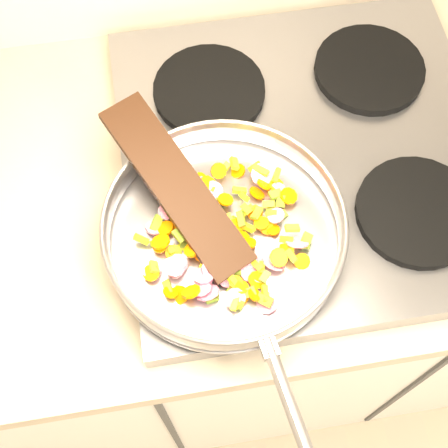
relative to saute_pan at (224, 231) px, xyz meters
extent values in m
cube|color=#939399|center=(0.16, 0.14, -0.07)|extent=(0.60, 0.60, 0.04)
cylinder|color=black|center=(0.02, 0.00, -0.04)|extent=(0.19, 0.19, 0.02)
cylinder|color=black|center=(0.30, 0.00, -0.04)|extent=(0.19, 0.19, 0.02)
cylinder|color=black|center=(0.02, 0.28, -0.04)|extent=(0.19, 0.19, 0.02)
cylinder|color=black|center=(0.30, 0.28, -0.04)|extent=(0.19, 0.19, 0.02)
cylinder|color=#9E9EA5|center=(0.00, 0.00, -0.03)|extent=(0.35, 0.35, 0.01)
torus|color=#9E9EA5|center=(0.00, 0.00, 0.00)|extent=(0.39, 0.39, 0.05)
torus|color=#9E9EA5|center=(0.00, 0.00, 0.02)|extent=(0.35, 0.35, 0.01)
cylinder|color=#9E9EA5|center=(0.04, -0.26, 0.01)|extent=(0.05, 0.19, 0.02)
cube|color=#9E9EA5|center=(0.03, -0.18, 0.01)|extent=(0.03, 0.03, 0.02)
cylinder|color=#FF7001|center=(-0.02, 0.10, -0.02)|extent=(0.02, 0.02, 0.01)
cube|color=yellow|center=(-0.01, -0.03, 0.00)|extent=(0.02, 0.02, 0.01)
cube|color=yellow|center=(-0.12, 0.01, -0.01)|extent=(0.02, 0.02, 0.02)
cylinder|color=#FF7001|center=(0.04, 0.11, -0.02)|extent=(0.03, 0.03, 0.02)
cylinder|color=#FF7001|center=(-0.05, 0.05, -0.02)|extent=(0.03, 0.02, 0.03)
cylinder|color=#D71459|center=(-0.08, -0.04, -0.02)|extent=(0.03, 0.03, 0.02)
cylinder|color=#FF7001|center=(0.05, 0.03, -0.02)|extent=(0.03, 0.03, 0.02)
cylinder|color=#FF7001|center=(-0.04, -0.03, -0.01)|extent=(0.03, 0.03, 0.01)
cube|color=olive|center=(0.07, 0.02, -0.01)|extent=(0.02, 0.02, 0.02)
cylinder|color=#D71459|center=(-0.04, -0.09, -0.01)|extent=(0.04, 0.04, 0.02)
cube|color=olive|center=(0.00, 0.06, -0.01)|extent=(0.02, 0.02, 0.02)
cylinder|color=#FF7001|center=(-0.09, -0.08, -0.01)|extent=(0.03, 0.03, 0.02)
cylinder|color=#D71459|center=(0.07, 0.09, -0.01)|extent=(0.05, 0.05, 0.03)
cylinder|color=#D71459|center=(0.00, -0.03, -0.01)|extent=(0.03, 0.03, 0.02)
cylinder|color=#FF7001|center=(-0.11, -0.04, -0.01)|extent=(0.03, 0.03, 0.01)
cube|color=yellow|center=(0.03, 0.07, -0.01)|extent=(0.02, 0.01, 0.01)
cylinder|color=#FF7001|center=(-0.07, 0.03, -0.02)|extent=(0.02, 0.03, 0.01)
cylinder|color=#FF7001|center=(0.10, 0.04, -0.01)|extent=(0.04, 0.04, 0.01)
cylinder|color=#D71459|center=(-0.10, 0.03, -0.02)|extent=(0.04, 0.04, 0.01)
cylinder|color=#D71459|center=(-0.07, -0.03, -0.01)|extent=(0.04, 0.04, 0.02)
cube|color=yellow|center=(0.04, 0.03, -0.01)|extent=(0.02, 0.02, 0.01)
cube|color=olive|center=(-0.10, 0.01, -0.02)|extent=(0.02, 0.01, 0.01)
cylinder|color=#FF7001|center=(0.07, -0.06, 0.00)|extent=(0.03, 0.03, 0.01)
cylinder|color=#FF7001|center=(0.00, 0.02, -0.02)|extent=(0.03, 0.03, 0.02)
cube|color=yellow|center=(0.09, -0.04, -0.01)|extent=(0.01, 0.02, 0.01)
cube|color=olive|center=(0.05, 0.02, 0.00)|extent=(0.02, 0.02, 0.01)
cylinder|color=#D71459|center=(0.00, -0.10, -0.01)|extent=(0.04, 0.03, 0.03)
cube|color=olive|center=(0.09, 0.04, -0.01)|extent=(0.02, 0.02, 0.02)
cylinder|color=#D71459|center=(-0.11, -0.04, -0.01)|extent=(0.04, 0.04, 0.02)
cube|color=olive|center=(-0.06, 0.00, -0.02)|extent=(0.02, 0.02, 0.02)
cylinder|color=#D71459|center=(-0.05, -0.08, 0.00)|extent=(0.04, 0.03, 0.03)
cylinder|color=#FF7001|center=(0.06, 0.01, -0.01)|extent=(0.03, 0.03, 0.01)
cylinder|color=#D71459|center=(0.03, -0.06, -0.01)|extent=(0.04, 0.04, 0.02)
cylinder|color=#FF7001|center=(-0.06, -0.08, 0.00)|extent=(0.04, 0.03, 0.03)
cylinder|color=#FF7001|center=(0.00, 0.01, 0.00)|extent=(0.03, 0.03, 0.01)
cube|color=olive|center=(-0.10, 0.03, -0.01)|extent=(0.02, 0.03, 0.02)
cylinder|color=#FF7001|center=(-0.02, 0.04, -0.01)|extent=(0.03, 0.04, 0.02)
cylinder|color=#FF7001|center=(0.02, -0.01, -0.02)|extent=(0.04, 0.03, 0.03)
cube|color=olive|center=(-0.06, 0.03, -0.02)|extent=(0.02, 0.02, 0.01)
cylinder|color=#D71459|center=(0.06, -0.06, -0.02)|extent=(0.04, 0.03, 0.03)
cube|color=olive|center=(-0.11, -0.04, -0.01)|extent=(0.01, 0.02, 0.01)
cube|color=yellow|center=(0.07, 0.04, -0.01)|extent=(0.02, 0.01, 0.01)
cube|color=yellow|center=(-0.01, 0.08, -0.01)|extent=(0.02, 0.02, 0.01)
cylinder|color=#FF7001|center=(-0.10, 0.00, -0.01)|extent=(0.02, 0.02, 0.01)
cube|color=olive|center=(-0.04, 0.09, -0.01)|extent=(0.02, 0.02, 0.01)
cylinder|color=#D71459|center=(-0.01, 0.07, -0.01)|extent=(0.04, 0.04, 0.01)
cylinder|color=#FF7001|center=(0.01, -0.10, -0.01)|extent=(0.03, 0.03, 0.03)
cylinder|color=#FF7001|center=(0.03, -0.10, -0.01)|extent=(0.02, 0.03, 0.02)
cylinder|color=#D71459|center=(-0.01, -0.07, -0.01)|extent=(0.02, 0.02, 0.02)
cube|color=olive|center=(0.12, -0.03, -0.01)|extent=(0.02, 0.02, 0.01)
cylinder|color=#D71459|center=(0.00, -0.04, 0.00)|extent=(0.04, 0.04, 0.02)
cylinder|color=#FF7001|center=(0.09, 0.07, -0.01)|extent=(0.03, 0.03, 0.02)
cube|color=olive|center=(0.02, 0.02, -0.02)|extent=(0.02, 0.02, 0.02)
cylinder|color=#FF7001|center=(0.03, -0.02, -0.01)|extent=(0.03, 0.03, 0.01)
cube|color=olive|center=(0.11, -0.03, -0.01)|extent=(0.02, 0.02, 0.01)
cube|color=olive|center=(-0.09, -0.07, -0.02)|extent=(0.01, 0.03, 0.02)
cylinder|color=#FF7001|center=(0.01, 0.05, 0.00)|extent=(0.03, 0.03, 0.01)
cylinder|color=#D71459|center=(0.08, 0.01, 0.00)|extent=(0.04, 0.04, 0.02)
cylinder|color=#D71459|center=(0.09, 0.06, -0.02)|extent=(0.03, 0.03, 0.02)
cube|color=olive|center=(0.01, -0.09, -0.02)|extent=(0.02, 0.02, 0.01)
cube|color=olive|center=(-0.06, 0.07, 0.00)|extent=(0.02, 0.02, 0.02)
cube|color=yellow|center=(0.04, -0.06, -0.02)|extent=(0.01, 0.02, 0.01)
cylinder|color=#FF7001|center=(0.01, -0.09, 0.00)|extent=(0.03, 0.03, 0.01)
cylinder|color=#FF7001|center=(-0.02, -0.01, -0.01)|extent=(0.03, 0.03, 0.02)
cylinder|color=#FF7001|center=(-0.05, -0.02, 0.00)|extent=(0.03, 0.03, 0.02)
cube|color=yellow|center=(0.00, -0.08, 0.00)|extent=(0.02, 0.02, 0.02)
cylinder|color=#FF7001|center=(0.03, -0.08, -0.02)|extent=(0.03, 0.03, 0.01)
cylinder|color=#FF7001|center=(0.07, 0.07, -0.01)|extent=(0.03, 0.03, 0.03)
cube|color=olive|center=(-0.05, 0.05, -0.01)|extent=(0.01, 0.02, 0.01)
cylinder|color=#D71459|center=(-0.03, 0.10, -0.01)|extent=(0.03, 0.03, 0.02)
cube|color=yellow|center=(0.09, -0.03, -0.01)|extent=(0.02, 0.02, 0.01)
cube|color=olive|center=(0.00, -0.11, -0.01)|extent=(0.02, 0.02, 0.01)
cylinder|color=#D71459|center=(-0.03, -0.05, 0.00)|extent=(0.05, 0.04, 0.02)
cylinder|color=#D71459|center=(-0.04, -0.06, 0.00)|extent=(0.04, 0.04, 0.02)
cube|color=yellow|center=(0.00, -0.11, -0.01)|extent=(0.02, 0.02, 0.01)
cube|color=yellow|center=(0.09, -0.05, 0.00)|extent=(0.02, 0.02, 0.01)
cylinder|color=#FF7001|center=(0.00, 0.01, -0.01)|extent=(0.03, 0.03, 0.02)
cylinder|color=#D71459|center=(-0.04, -0.06, -0.01)|extent=(0.04, 0.04, 0.01)
cylinder|color=#FF7001|center=(-0.01, 0.09, -0.01)|extent=(0.02, 0.02, 0.01)
cylinder|color=#FF7001|center=(0.00, 0.03, -0.01)|extent=(0.02, 0.02, 0.02)
cylinder|color=#D71459|center=(0.04, -0.11, -0.02)|extent=(0.04, 0.05, 0.02)
cube|color=olive|center=(-0.07, 0.00, 0.00)|extent=(0.02, 0.02, 0.01)
cylinder|color=#FF7001|center=(-0.01, 0.08, 0.00)|extent=(0.04, 0.04, 0.02)
cylinder|color=#FF7001|center=(0.07, 0.00, -0.02)|extent=(0.02, 0.02, 0.01)
cylinder|color=#FF7001|center=(0.06, 0.00, -0.02)|extent=(0.03, 0.03, 0.02)
cube|color=olive|center=(0.04, 0.03, 0.00)|extent=(0.02, 0.02, 0.02)
cube|color=olive|center=(0.10, -0.01, 0.00)|extent=(0.02, 0.01, 0.01)
cylinder|color=#FF7001|center=(0.00, -0.08, 0.00)|extent=(0.03, 0.03, 0.01)
cube|color=olive|center=(0.09, 0.02, -0.02)|extent=(0.02, 0.02, 0.01)
cube|color=olive|center=(0.00, -0.02, -0.01)|extent=(0.02, 0.02, 0.02)
cube|color=yellow|center=(0.03, 0.11, -0.01)|extent=(0.01, 0.02, 0.01)
cylinder|color=#FF7001|center=(0.01, 0.00, -0.01)|extent=(0.03, 0.02, 0.02)
cube|color=yellow|center=(0.04, -0.10, -0.01)|extent=(0.01, 0.03, 0.01)
cylinder|color=#D71459|center=(0.04, -0.07, -0.02)|extent=(0.03, 0.04, 0.02)
cube|color=olive|center=(0.04, -0.11, -0.01)|extent=(0.03, 0.03, 0.02)
cylinder|color=#D71459|center=(0.05, -0.04, -0.02)|extent=(0.04, 0.03, 0.02)
cube|color=yellow|center=(0.00, -0.10, -0.01)|extent=(0.02, 0.02, 0.02)
cube|color=olive|center=(0.01, -0.04, 0.00)|extent=(0.02, 0.02, 0.01)
cylinder|color=#FF7001|center=(-0.08, -0.01, -0.02)|extent=(0.03, 0.03, 0.01)
cube|color=yellow|center=(-0.04, -0.04, -0.01)|extent=(0.02, 0.02, 0.01)
cylinder|color=#FF7001|center=(0.02, 0.01, -0.01)|extent=(0.03, 0.02, 0.02)
cube|color=yellow|center=(0.04, 0.05, 0.00)|extent=(0.02, 0.02, 0.02)
cube|color=yellow|center=(-0.01, 0.05, -0.01)|extent=(0.01, 0.02, 0.02)
cylinder|color=#FF7001|center=(0.07, -0.05, -0.02)|extent=(0.04, 0.04, 0.02)
cylinder|color=#FF7001|center=(0.06, 0.06, -0.02)|extent=(0.03, 0.03, 0.03)
cylinder|color=#FF7001|center=(0.01, -0.01, -0.01)|extent=(0.03, 0.03, 0.01)
cube|color=yellow|center=(0.04, -0.06, -0.01)|extent=(0.02, 0.02, 0.01)
cube|color=olive|center=(0.00, -0.06, -0.01)|extent=(0.02, 0.02, 0.02)
cube|color=olive|center=(0.09, 0.05, -0.01)|extent=(0.02, 0.02, 0.01)
cube|color=yellow|center=(0.07, 0.09, 0.00)|extent=(0.03, 0.02, 0.01)
cube|color=yellow|center=(0.02, 0.11, -0.02)|extent=(0.02, 0.02, 0.01)
cube|color=yellow|center=(0.00, -0.01, -0.01)|extent=(0.02, 0.02, 0.01)
cylinder|color=#FF7001|center=(-0.09, 0.00, 0.00)|extent=(0.03, 0.03, 0.02)
cylinder|color=#D71459|center=(-0.08, 0.05, -0.01)|extent=(0.04, 0.03, 0.02)
cylinder|color=#D71459|center=(0.01, -0.01, 0.00)|extent=(0.03, 0.03, 0.02)
cylinder|color=#FF7001|center=(0.01, 0.10, 0.00)|extent=(0.04, 0.03, 0.03)
cube|color=olive|center=(-0.03, -0.09, -0.02)|extent=(0.02, 0.01, 0.02)
cube|color=yellow|center=(0.00, 0.02, 0.00)|extent=(0.02, 0.01, 0.01)
cylinder|color=#D71459|center=(-0.07, -0.04, -0.01)|extent=(0.03, 0.03, 0.02)
cylinder|color=#FF7001|center=(-0.08, 0.02, -0.01)|extent=(0.03, 0.03, 0.01)
cube|color=olive|center=(0.02, -0.10, -0.01)|extent=(0.02, 0.02, 0.01)
cube|color=yellow|center=(0.04, 0.01, -0.01)|extent=(0.02, 0.02, 0.02)
cylinder|color=#FF7001|center=(0.10, -0.06, -0.02)|extent=(0.03, 0.03, 0.02)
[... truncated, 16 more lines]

